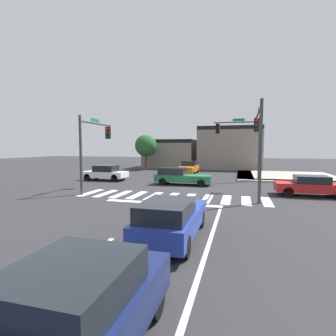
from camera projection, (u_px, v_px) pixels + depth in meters
name	position (u px, v px, depth m)	size (l,w,h in m)	color
ground_plane	(185.00, 187.00, 21.13)	(120.00, 120.00, 0.00)	#2B2B2D
crosswalk_near	(171.00, 197.00, 16.81)	(12.12, 2.87, 0.01)	silver
lane_markings	(154.00, 232.00, 9.85)	(6.80, 18.75, 0.01)	white
bike_detector_marking	(184.00, 213.00, 12.65)	(1.06, 1.06, 0.01)	yellow
curb_corner_northeast	(281.00, 176.00, 27.93)	(10.00, 10.60, 0.15)	#9E998E
storefront_row	(209.00, 150.00, 39.52)	(17.19, 6.84, 6.11)	gray
traffic_signal_northeast	(241.00, 137.00, 24.80)	(4.31, 0.32, 6.09)	#383A3D
traffic_signal_southeast	(258.00, 133.00, 16.54)	(0.32, 5.67, 5.84)	#383A3D
traffic_signal_southwest	(94.00, 141.00, 18.88)	(0.32, 4.23, 5.27)	#383A3D
car_white	(105.00, 173.00, 25.18)	(4.16, 1.86, 1.45)	white
car_red	(311.00, 186.00, 16.99)	(4.34, 1.78, 1.33)	red
car_green	(180.00, 176.00, 22.27)	(4.72, 1.76, 1.43)	#1E6638
car_orange	(189.00, 167.00, 31.47)	(1.82, 4.72, 1.51)	orange
car_blue	(172.00, 218.00, 8.93)	(1.70, 4.50, 1.47)	#23389E
car_navy	(67.00, 320.00, 3.68)	(1.84, 4.37, 1.52)	#141E4C
roadside_tree	(146.00, 146.00, 36.57)	(3.03, 3.03, 4.92)	#4C3823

